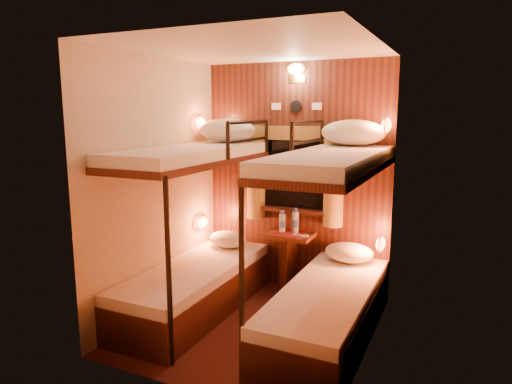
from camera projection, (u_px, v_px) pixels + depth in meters
The scene contains 22 objects.
floor at pixel (254, 326), 4.08m from camera, with size 2.10×2.10×0.00m, color #3A180F.
ceiling at pixel (254, 48), 3.67m from camera, with size 2.10×2.10×0.00m, color silver.
wall_back at pixel (296, 179), 4.81m from camera, with size 2.40×2.40×0.00m, color #C6B293.
wall_front at pixel (184, 221), 2.94m from camera, with size 2.40×2.40×0.00m, color #C6B293.
wall_left at pixel (158, 187), 4.29m from camera, with size 2.40×2.40×0.00m, color #C6B293.
wall_right at pixel (373, 205), 3.46m from camera, with size 2.40×2.40×0.00m, color #C6B293.
back_panel at pixel (296, 179), 4.80m from camera, with size 2.00×0.03×2.40m, color black.
bunk_left at pixel (195, 255), 4.32m from camera, with size 0.72×1.90×1.82m.
bunk_right at pixel (328, 275), 3.78m from camera, with size 0.72×1.90×1.82m.
window at pixel (295, 181), 4.78m from camera, with size 1.00×0.12×0.79m.
curtains at pixel (294, 173), 4.73m from camera, with size 1.10×0.22×1.00m.
back_fixtures at pixel (296, 76), 4.59m from camera, with size 0.54×0.09×0.48m.
reading_lamps at pixel (284, 179), 4.49m from camera, with size 2.00×0.20×1.25m.
table at pixel (288, 255), 4.77m from camera, with size 0.50×0.34×0.66m.
bottle_left at pixel (282, 223), 4.77m from camera, with size 0.07×0.07×0.23m.
bottle_right at pixel (295, 222), 4.74m from camera, with size 0.08×0.08×0.26m.
sachet_a at pixel (297, 235), 4.67m from camera, with size 0.08×0.06×0.01m, color silver.
sachet_b at pixel (305, 236), 4.64m from camera, with size 0.08×0.06×0.01m, color silver.
pillow_lower_left at pixel (228, 239), 4.91m from camera, with size 0.43×0.31×0.17m, color silver.
pillow_lower_right at pixel (349, 252), 4.42m from camera, with size 0.47×0.34×0.19m, color silver.
pillow_upper_left at pixel (227, 130), 4.71m from camera, with size 0.61×0.44×0.24m, color silver.
pillow_upper_right at pixel (353, 132), 4.22m from camera, with size 0.60×0.43×0.24m, color silver.
Camera 1 is at (1.63, -3.45, 1.90)m, focal length 32.00 mm.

